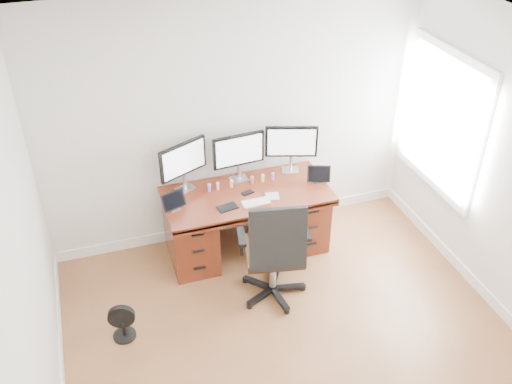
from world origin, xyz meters
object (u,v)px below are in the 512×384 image
object	(u,v)px
office_chair	(274,267)
keyboard	(256,202)
desk	(246,219)
monitor_center	(239,152)
floor_fan	(122,323)

from	to	relation	value
office_chair	keyboard	distance (m)	0.68
keyboard	desk	bearing A→B (deg)	95.89
monitor_center	floor_fan	bearing A→B (deg)	-147.23
office_chair	floor_fan	world-z (taller)	office_chair
desk	keyboard	bearing A→B (deg)	-82.49
monitor_center	desk	bearing A→B (deg)	-94.68
office_chair	floor_fan	xyz separation A→B (m)	(-1.46, -0.06, -0.21)
desk	office_chair	size ratio (longest dim) A/B	1.45
keyboard	monitor_center	bearing A→B (deg)	92.11
monitor_center	keyboard	world-z (taller)	monitor_center
desk	floor_fan	distance (m)	1.69
desk	keyboard	distance (m)	0.43
floor_fan	office_chair	bearing A→B (deg)	12.37
floor_fan	keyboard	bearing A→B (deg)	33.03
desk	keyboard	size ratio (longest dim) A/B	6.09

